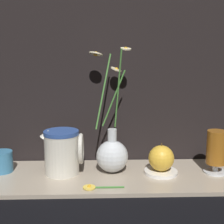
% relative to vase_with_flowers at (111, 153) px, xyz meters
% --- Properties ---
extents(ground_plane, '(6.00, 6.00, 0.00)m').
position_rel_vase_with_flowers_xyz_m(ground_plane, '(0.00, -0.03, -0.08)').
color(ground_plane, black).
extents(shelf, '(0.86, 0.28, 0.01)m').
position_rel_vase_with_flowers_xyz_m(shelf, '(0.00, -0.03, -0.07)').
color(shelf, tan).
rests_on(shelf, ground_plane).
extents(backdrop_wall, '(1.36, 0.02, 1.10)m').
position_rel_vase_with_flowers_xyz_m(backdrop_wall, '(0.00, 0.13, 0.47)').
color(backdrop_wall, black).
rests_on(backdrop_wall, ground_plane).
extents(vase_with_flowers, '(0.14, 0.15, 0.40)m').
position_rel_vase_with_flowers_xyz_m(vase_with_flowers, '(0.00, 0.00, 0.00)').
color(vase_with_flowers, silver).
rests_on(vase_with_flowers, shelf).
extents(yellow_mug, '(0.08, 0.07, 0.07)m').
position_rel_vase_with_flowers_xyz_m(yellow_mug, '(-0.35, 0.01, -0.03)').
color(yellow_mug, teal).
rests_on(yellow_mug, shelf).
extents(ceramic_pitcher, '(0.13, 0.11, 0.15)m').
position_rel_vase_with_flowers_xyz_m(ceramic_pitcher, '(-0.15, -0.01, 0.01)').
color(ceramic_pitcher, beige).
rests_on(ceramic_pitcher, shelf).
extents(tea_glass, '(0.07, 0.07, 0.14)m').
position_rel_vase_with_flowers_xyz_m(tea_glass, '(0.33, -0.02, 0.01)').
color(tea_glass, silver).
rests_on(tea_glass, shelf).
extents(saucer_plate, '(0.11, 0.11, 0.01)m').
position_rel_vase_with_flowers_xyz_m(saucer_plate, '(0.16, -0.02, -0.06)').
color(saucer_plate, white).
rests_on(saucer_plate, shelf).
extents(orange_fruit, '(0.08, 0.08, 0.09)m').
position_rel_vase_with_flowers_xyz_m(orange_fruit, '(0.16, -0.02, -0.01)').
color(orange_fruit, gold).
rests_on(orange_fruit, saucer_plate).
extents(loose_daisy, '(0.12, 0.04, 0.01)m').
position_rel_vase_with_flowers_xyz_m(loose_daisy, '(-0.05, -0.13, -0.06)').
color(loose_daisy, '#3D7A33').
rests_on(loose_daisy, shelf).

